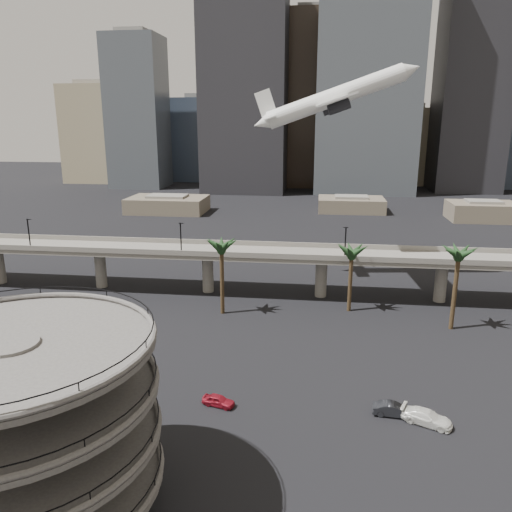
# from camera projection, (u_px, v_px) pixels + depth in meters

# --- Properties ---
(ground) EXTENTS (700.00, 700.00, 0.00)m
(ground) POSITION_uv_depth(u_px,v_px,m) (195.00, 498.00, 44.49)
(ground) COLOR black
(ground) RESTS_ON ground
(parking_ramp) EXTENTS (22.20, 22.20, 17.35)m
(parking_ramp) POSITION_uv_depth(u_px,v_px,m) (20.00, 417.00, 39.65)
(parking_ramp) COLOR #504D4B
(parking_ramp) RESTS_ON ground
(overpass) EXTENTS (130.00, 9.30, 14.70)m
(overpass) POSITION_uv_depth(u_px,v_px,m) (264.00, 257.00, 95.21)
(overpass) COLOR slate
(overpass) RESTS_ON ground
(palm_trees) EXTENTS (42.40, 10.40, 14.00)m
(palm_trees) POSITION_uv_depth(u_px,v_px,m) (341.00, 253.00, 82.52)
(palm_trees) COLOR #412F1C
(palm_trees) RESTS_ON ground
(low_buildings) EXTENTS (135.00, 27.50, 6.80)m
(low_buildings) POSITION_uv_depth(u_px,v_px,m) (310.00, 206.00, 179.11)
(low_buildings) COLOR #675A4B
(low_buildings) RESTS_ON ground
(skyline) EXTENTS (269.00, 86.00, 113.26)m
(skyline) POSITION_uv_depth(u_px,v_px,m) (333.00, 102.00, 239.60)
(skyline) COLOR gray
(skyline) RESTS_ON ground
(airborne_jet) EXTENTS (33.04, 29.69, 14.26)m
(airborne_jet) POSITION_uv_depth(u_px,v_px,m) (334.00, 98.00, 97.24)
(airborne_jet) COLOR white
(airborne_jet) RESTS_ON ground
(car_a) EXTENTS (4.17, 2.49, 1.33)m
(car_a) POSITION_uv_depth(u_px,v_px,m) (218.00, 401.00, 58.83)
(car_a) COLOR maroon
(car_a) RESTS_ON ground
(car_b) EXTENTS (4.73, 1.96, 1.52)m
(car_b) POSITION_uv_depth(u_px,v_px,m) (393.00, 410.00, 56.83)
(car_b) COLOR black
(car_b) RESTS_ON ground
(car_c) EXTENTS (5.97, 4.27, 1.61)m
(car_c) POSITION_uv_depth(u_px,v_px,m) (427.00, 417.00, 55.27)
(car_c) COLOR white
(car_c) RESTS_ON ground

